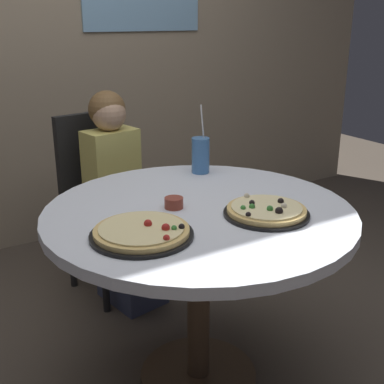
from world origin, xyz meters
name	(u,v)px	position (x,y,z in m)	size (l,w,h in m)	color
ground_plane	(198,375)	(0.00, 0.00, 0.00)	(8.00, 8.00, 0.00)	#4C4238
wall_with_window	(47,11)	(0.00, 1.75, 1.45)	(5.20, 0.14, 2.90)	gray
dining_table	(199,235)	(0.00, 0.00, 0.65)	(1.15, 1.15, 0.75)	silver
chair_wooden	(103,193)	(-0.02, 0.94, 0.53)	(0.46, 0.46, 0.95)	black
diner_child	(122,211)	(0.01, 0.76, 0.48)	(0.31, 0.43, 1.08)	#3F4766
pizza_veggie	(266,211)	(0.17, -0.18, 0.77)	(0.31, 0.31, 0.05)	black
pizza_cheese	(142,232)	(-0.29, -0.12, 0.77)	(0.34, 0.34, 0.05)	black
soda_cup	(201,155)	(0.25, 0.38, 0.83)	(0.08, 0.08, 0.31)	#3F72B2
sauce_bowl	(174,203)	(-0.08, 0.06, 0.77)	(0.07, 0.07, 0.04)	brown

